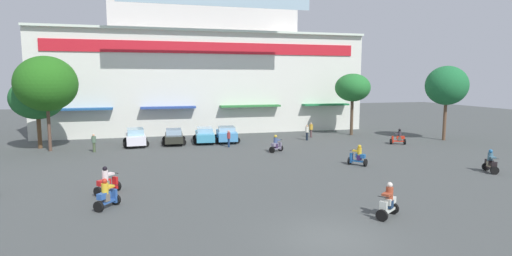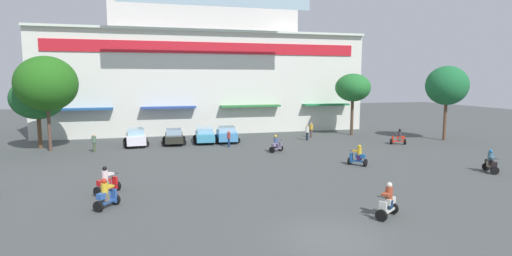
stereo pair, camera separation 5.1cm
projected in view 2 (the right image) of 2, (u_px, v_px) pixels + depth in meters
The scene contains 21 objects.
ground_plane at pixel (249, 167), 27.91m from camera, with size 128.00×128.00×0.00m, color #464A49.
colonial_building at pixel (202, 51), 49.40m from camera, with size 36.47×18.29×22.64m.
plaza_tree_0 at pixel (37, 99), 34.92m from camera, with size 4.51×4.10×6.26m.
plaza_tree_1 at pixel (447, 86), 39.49m from camera, with size 4.15×3.88×7.41m.
plaza_tree_2 at pixel (46, 84), 33.41m from camera, with size 4.98×5.25×8.04m.
plaza_tree_3 at pixel (353, 88), 43.22m from camera, with size 3.71×4.05×6.69m.
parked_car_0 at pixel (136, 137), 36.86m from camera, with size 2.42×4.26×1.58m.
parked_car_1 at pixel (174, 136), 37.81m from camera, with size 2.35×3.99×1.41m.
parked_car_2 at pixel (205, 135), 38.63m from camera, with size 2.50×4.21×1.45m.
parked_car_3 at pixel (227, 134), 38.99m from camera, with size 2.63×4.03×1.51m.
scooter_rider_0 at pixel (106, 196), 18.96m from camera, with size 1.19×1.38×1.48m.
scooter_rider_1 at pixel (491, 163), 26.25m from camera, with size 0.94×1.40×1.53m.
scooter_rider_4 at pixel (358, 157), 28.35m from camera, with size 1.24×1.34×1.51m.
scooter_rider_5 at pixel (276, 145), 33.55m from camera, with size 1.38×1.19×1.48m.
scooter_rider_6 at pixel (107, 182), 21.41m from camera, with size 1.37×1.42×1.52m.
scooter_rider_7 at pixel (398, 138), 37.46m from camera, with size 1.48×1.01×1.50m.
scooter_rider_8 at pixel (388, 203), 17.71m from camera, with size 1.45×1.22×1.59m.
pedestrian_0 at pixel (311, 129), 41.90m from camera, with size 0.43×0.43×1.57m.
pedestrian_1 at pixel (229, 137), 35.89m from camera, with size 0.39×0.39×1.55m.
pedestrian_2 at pixel (94, 142), 33.49m from camera, with size 0.50×0.50×1.55m.
pedestrian_3 at pixel (307, 132), 39.93m from camera, with size 0.35×0.35×1.57m.
Camera 2 is at (-6.63, -13.55, 6.15)m, focal length 28.02 mm.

